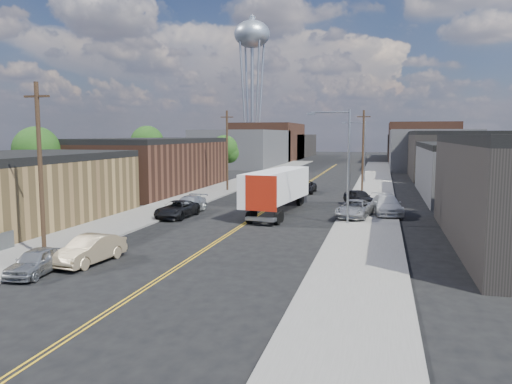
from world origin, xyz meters
The scene contains 32 objects.
ground centered at (0.00, 60.00, 0.00)m, with size 260.00×260.00×0.00m, color black.
centerline centered at (0.00, 45.00, 0.01)m, with size 0.32×120.00×0.01m, color gold.
sidewalk_left centered at (-9.50, 45.00, 0.07)m, with size 5.00×140.00×0.15m, color slate.
sidewalk_right centered at (9.50, 45.00, 0.07)m, with size 5.00×140.00×0.15m, color slate.
warehouse_tan centered at (-18.00, 18.00, 2.80)m, with size 12.00×22.00×5.60m.
warehouse_brown centered at (-18.00, 44.00, 3.30)m, with size 12.00×26.00×6.60m.
industrial_right_b centered at (22.00, 46.00, 3.05)m, with size 14.00×24.00×6.10m.
industrial_right_c centered at (22.00, 72.00, 3.80)m, with size 14.00×22.00×7.60m.
skyline_left_a centered at (-20.00, 95.00, 4.00)m, with size 16.00×30.00×8.00m, color #343436.
skyline_right_a centered at (20.00, 95.00, 4.00)m, with size 16.00×30.00×8.00m, color #343436.
skyline_left_b centered at (-20.00, 120.00, 5.00)m, with size 16.00×26.00×10.00m, color #46281C.
skyline_right_b centered at (20.00, 120.00, 5.00)m, with size 16.00×26.00×10.00m, color #46281C.
skyline_left_c centered at (-20.00, 140.00, 3.50)m, with size 16.00×40.00×7.00m, color black.
skyline_right_c centered at (20.00, 140.00, 3.50)m, with size 16.00×40.00×7.00m, color black.
water_tower centered at (-22.00, 110.00, 30.65)m, with size 9.00×9.00×36.90m.
streetlight_near centered at (7.60, 25.00, 5.33)m, with size 3.39×0.25×9.00m.
streetlight_far centered at (7.60, 60.00, 5.33)m, with size 3.39×0.25×9.00m.
utility_pole_left_near centered at (-8.20, 10.00, 5.14)m, with size 1.60×0.26×10.00m.
utility_pole_left_far centered at (-8.20, 45.00, 5.14)m, with size 1.60×0.26×10.00m.
utility_pole_right centered at (8.20, 48.00, 5.14)m, with size 1.60×0.26×10.00m.
tree_left_near centered at (-23.94, 30.00, 5.18)m, with size 4.85×4.76×7.91m.
tree_left_mid centered at (-23.94, 55.00, 5.48)m, with size 5.10×5.04×8.37m.
tree_left_far centered at (-13.94, 62.00, 4.57)m, with size 4.35×4.20×6.97m.
semi_truck centered at (1.50, 30.32, 2.25)m, with size 4.02×15.35×3.95m.
car_left_a centered at (-6.40, 6.99, 0.67)m, with size 1.59×3.96×1.35m, color #999B9D.
car_left_b centered at (-5.00, 9.63, 0.77)m, with size 1.62×4.65×1.53m, color #9D8867.
car_left_c centered at (-6.40, 24.98, 0.72)m, with size 2.38×5.17×1.44m, color black.
car_left_d centered at (-6.40, 27.66, 0.76)m, with size 2.12×5.21×1.51m, color silver.
car_right_lot_a centered at (8.39, 28.00, 0.88)m, with size 2.41×5.22×1.45m, color #A4A5A9.
car_right_lot_b centered at (11.00, 30.44, 0.96)m, with size 2.27×5.59×1.62m, color #BDBDBD.
car_right_lot_c centered at (8.45, 35.60, 0.90)m, with size 1.78×4.42×1.51m, color black.
car_ahead_truck centered at (1.50, 45.54, 0.71)m, with size 2.35×5.11×1.42m, color black.
Camera 1 is at (10.53, -14.24, 7.11)m, focal length 35.00 mm.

